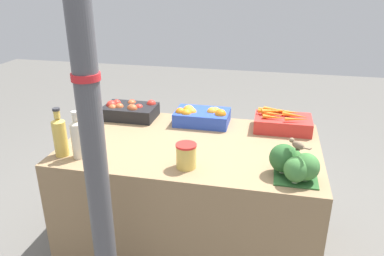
{
  "coord_description": "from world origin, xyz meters",
  "views": [
    {
      "loc": [
        0.45,
        -2.07,
        1.73
      ],
      "look_at": [
        0.0,
        0.0,
        0.85
      ],
      "focal_mm": 35.0,
      "sensor_mm": 36.0,
      "label": 1
    }
  ],
  "objects_px": {
    "orange_crate": "(202,116)",
    "juice_bottle_golden": "(60,136)",
    "support_pole": "(86,83)",
    "pickle_jar": "(186,156)",
    "carrot_crate": "(282,122)",
    "juice_bottle_cloudy": "(78,138)",
    "apple_crate": "(130,110)",
    "sparrow_bird": "(298,145)",
    "broccoli_pile": "(293,163)"
  },
  "relations": [
    {
      "from": "apple_crate",
      "to": "orange_crate",
      "type": "distance_m",
      "value": 0.53
    },
    {
      "from": "sparrow_bird",
      "to": "carrot_crate",
      "type": "bearing_deg",
      "value": -42.67
    },
    {
      "from": "juice_bottle_golden",
      "to": "sparrow_bird",
      "type": "distance_m",
      "value": 1.31
    },
    {
      "from": "carrot_crate",
      "to": "juice_bottle_cloudy",
      "type": "height_order",
      "value": "juice_bottle_cloudy"
    },
    {
      "from": "orange_crate",
      "to": "juice_bottle_cloudy",
      "type": "height_order",
      "value": "juice_bottle_cloudy"
    },
    {
      "from": "support_pole",
      "to": "juice_bottle_golden",
      "type": "distance_m",
      "value": 0.75
    },
    {
      "from": "support_pole",
      "to": "pickle_jar",
      "type": "distance_m",
      "value": 0.73
    },
    {
      "from": "juice_bottle_cloudy",
      "to": "pickle_jar",
      "type": "bearing_deg",
      "value": 1.07
    },
    {
      "from": "juice_bottle_cloudy",
      "to": "sparrow_bird",
      "type": "bearing_deg",
      "value": 0.33
    },
    {
      "from": "pickle_jar",
      "to": "sparrow_bird",
      "type": "distance_m",
      "value": 0.58
    },
    {
      "from": "juice_bottle_cloudy",
      "to": "sparrow_bird",
      "type": "height_order",
      "value": "juice_bottle_cloudy"
    },
    {
      "from": "orange_crate",
      "to": "juice_bottle_golden",
      "type": "xyz_separation_m",
      "value": [
        -0.7,
        -0.66,
        0.07
      ]
    },
    {
      "from": "apple_crate",
      "to": "juice_bottle_cloudy",
      "type": "xyz_separation_m",
      "value": [
        -0.05,
        -0.66,
        0.06
      ]
    },
    {
      "from": "support_pole",
      "to": "juice_bottle_golden",
      "type": "bearing_deg",
      "value": 135.78
    },
    {
      "from": "juice_bottle_cloudy",
      "to": "support_pole",
      "type": "bearing_deg",
      "value": -52.66
    },
    {
      "from": "support_pole",
      "to": "pickle_jar",
      "type": "height_order",
      "value": "support_pole"
    },
    {
      "from": "pickle_jar",
      "to": "sparrow_bird",
      "type": "xyz_separation_m",
      "value": [
        0.57,
        -0.0,
        0.13
      ]
    },
    {
      "from": "apple_crate",
      "to": "pickle_jar",
      "type": "height_order",
      "value": "pickle_jar"
    },
    {
      "from": "carrot_crate",
      "to": "orange_crate",
      "type": "bearing_deg",
      "value": -179.17
    },
    {
      "from": "carrot_crate",
      "to": "broccoli_pile",
      "type": "height_order",
      "value": "broccoli_pile"
    },
    {
      "from": "sparrow_bird",
      "to": "support_pole",
      "type": "bearing_deg",
      "value": 68.29
    },
    {
      "from": "apple_crate",
      "to": "pickle_jar",
      "type": "relative_size",
      "value": 2.71
    },
    {
      "from": "juice_bottle_golden",
      "to": "juice_bottle_cloudy",
      "type": "bearing_deg",
      "value": 0.0
    },
    {
      "from": "orange_crate",
      "to": "juice_bottle_golden",
      "type": "relative_size",
      "value": 1.29
    },
    {
      "from": "apple_crate",
      "to": "broccoli_pile",
      "type": "distance_m",
      "value": 1.3
    },
    {
      "from": "broccoli_pile",
      "to": "apple_crate",
      "type": "bearing_deg",
      "value": 150.26
    },
    {
      "from": "broccoli_pile",
      "to": "support_pole",
      "type": "bearing_deg",
      "value": -153.21
    },
    {
      "from": "support_pole",
      "to": "pickle_jar",
      "type": "relative_size",
      "value": 19.19
    },
    {
      "from": "apple_crate",
      "to": "broccoli_pile",
      "type": "xyz_separation_m",
      "value": [
        1.13,
        -0.65,
        0.03
      ]
    },
    {
      "from": "broccoli_pile",
      "to": "juice_bottle_golden",
      "type": "bearing_deg",
      "value": -179.22
    },
    {
      "from": "pickle_jar",
      "to": "carrot_crate",
      "type": "bearing_deg",
      "value": 51.94
    },
    {
      "from": "support_pole",
      "to": "orange_crate",
      "type": "height_order",
      "value": "support_pole"
    },
    {
      "from": "apple_crate",
      "to": "juice_bottle_golden",
      "type": "bearing_deg",
      "value": -103.95
    },
    {
      "from": "juice_bottle_cloudy",
      "to": "sparrow_bird",
      "type": "xyz_separation_m",
      "value": [
        1.19,
        0.01,
        0.07
      ]
    },
    {
      "from": "pickle_jar",
      "to": "support_pole",
      "type": "bearing_deg",
      "value": -125.36
    },
    {
      "from": "broccoli_pile",
      "to": "carrot_crate",
      "type": "bearing_deg",
      "value": 94.28
    },
    {
      "from": "apple_crate",
      "to": "pickle_jar",
      "type": "distance_m",
      "value": 0.87
    },
    {
      "from": "broccoli_pile",
      "to": "sparrow_bird",
      "type": "xyz_separation_m",
      "value": [
        0.01,
        -0.01,
        0.11
      ]
    },
    {
      "from": "pickle_jar",
      "to": "juice_bottle_golden",
      "type": "bearing_deg",
      "value": -179.09
    },
    {
      "from": "pickle_jar",
      "to": "juice_bottle_cloudy",
      "type": "bearing_deg",
      "value": -178.93
    },
    {
      "from": "apple_crate",
      "to": "sparrow_bird",
      "type": "bearing_deg",
      "value": -29.94
    },
    {
      "from": "support_pole",
      "to": "juice_bottle_cloudy",
      "type": "bearing_deg",
      "value": 127.34
    },
    {
      "from": "carrot_crate",
      "to": "juice_bottle_cloudy",
      "type": "xyz_separation_m",
      "value": [
        -1.14,
        -0.66,
        0.07
      ]
    },
    {
      "from": "broccoli_pile",
      "to": "orange_crate",
      "type": "bearing_deg",
      "value": 133.19
    },
    {
      "from": "support_pole",
      "to": "apple_crate",
      "type": "distance_m",
      "value": 1.23
    },
    {
      "from": "juice_bottle_golden",
      "to": "carrot_crate",
      "type": "bearing_deg",
      "value": 28.04
    },
    {
      "from": "sparrow_bird",
      "to": "pickle_jar",
      "type": "bearing_deg",
      "value": 41.83
    },
    {
      "from": "orange_crate",
      "to": "sparrow_bird",
      "type": "height_order",
      "value": "sparrow_bird"
    },
    {
      "from": "sparrow_bird",
      "to": "apple_crate",
      "type": "bearing_deg",
      "value": 12.37
    },
    {
      "from": "support_pole",
      "to": "orange_crate",
      "type": "relative_size",
      "value": 7.09
    }
  ]
}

